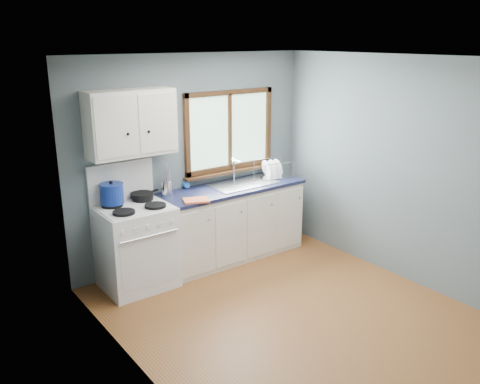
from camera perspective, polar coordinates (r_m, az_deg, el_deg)
floor at (r=5.30m, az=5.52°, el=-13.47°), size 3.20×3.60×0.02m
ceiling at (r=4.57m, az=6.44°, el=14.89°), size 3.20×3.60×0.02m
wall_back at (r=6.19m, az=-5.41°, el=3.68°), size 3.20×0.02×2.50m
wall_front at (r=3.75m, az=25.03°, el=-7.00°), size 3.20×0.02×2.50m
wall_left at (r=3.94m, az=-11.73°, el=-4.53°), size 0.02×3.60×2.50m
wall_right at (r=5.96m, az=17.50°, el=2.42°), size 0.02×3.60×2.50m
gas_range at (r=5.72m, az=-11.61°, el=-5.74°), size 0.76×0.69×1.36m
base_cabinets at (r=6.37m, az=-0.97°, el=-3.77°), size 1.85×0.60×0.88m
countertop at (r=6.21m, az=-0.98°, el=0.45°), size 1.89×0.64×0.04m
sink at (r=6.32m, az=0.34°, el=0.38°), size 0.84×0.46×0.44m
window at (r=6.40m, az=-1.16°, el=6.25°), size 1.36×0.10×1.03m
upper_cabinets at (r=5.53m, az=-12.15°, el=7.59°), size 0.95×0.35×0.70m
skillet at (r=5.75m, az=-10.93°, el=-0.33°), size 0.41×0.33×0.05m
stockpot at (r=5.59m, az=-14.20°, el=-0.15°), size 0.32×0.32×0.25m
utensil_crock at (r=5.91m, az=-8.23°, el=0.46°), size 0.15×0.15×0.41m
thermos at (r=5.88m, az=-8.11°, el=1.08°), size 0.08×0.08×0.31m
soap_bottle at (r=6.11m, az=-5.92°, el=1.39°), size 0.09×0.09×0.23m
dish_towel at (r=5.67m, az=-4.96°, el=-0.93°), size 0.33×0.29×0.02m
dish_rack at (r=6.64m, az=3.71°, el=2.24°), size 0.49×0.41×0.23m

